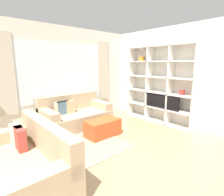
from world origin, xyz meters
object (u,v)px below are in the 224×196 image
(couch_main, at_px, (75,115))
(couch_side, at_px, (25,164))
(shelving_unit, at_px, (160,85))
(ottoman, at_px, (103,128))

(couch_main, bearing_deg, couch_side, -136.98)
(shelving_unit, xyz_separation_m, ottoman, (-1.93, 0.25, -0.89))
(shelving_unit, relative_size, ottoman, 2.70)
(shelving_unit, bearing_deg, ottoman, 172.66)
(couch_main, xyz_separation_m, ottoman, (0.15, -1.03, -0.11))
(shelving_unit, distance_m, couch_main, 2.57)
(shelving_unit, xyz_separation_m, couch_side, (-3.81, -0.33, -0.78))
(shelving_unit, relative_size, couch_side, 1.21)
(shelving_unit, height_order, couch_side, shelving_unit)
(shelving_unit, height_order, couch_main, shelving_unit)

